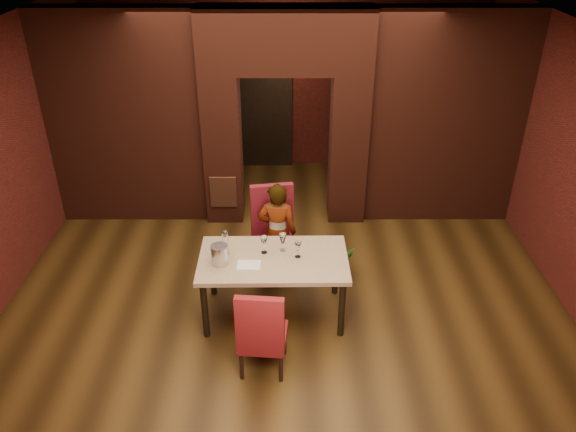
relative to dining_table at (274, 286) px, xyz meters
name	(u,v)px	position (x,y,z in m)	size (l,w,h in m)	color
floor	(285,289)	(0.14, 0.47, -0.41)	(8.00, 8.00, 0.00)	#422A10
ceiling	(285,39)	(0.14, 0.47, 2.79)	(7.00, 8.00, 0.04)	silver
wall_back	(286,81)	(0.14, 4.47, 1.19)	(7.00, 0.04, 3.20)	maroon
pillar_left	(223,148)	(-0.81, 2.47, 0.74)	(0.55, 0.55, 2.30)	maroon
pillar_right	(348,148)	(1.09, 2.47, 0.74)	(0.55, 0.55, 2.30)	maroon
lintel	(285,40)	(0.14, 2.47, 2.34)	(2.45, 0.55, 0.90)	maroon
wing_wall_left	(126,120)	(-2.23, 2.47, 1.19)	(2.27, 0.35, 3.20)	maroon
wing_wall_right	(445,120)	(2.50, 2.47, 1.19)	(2.27, 0.35, 3.20)	maroon
vent_panel	(223,192)	(-0.81, 2.18, 0.14)	(0.40, 0.03, 0.50)	#9B4B2D
rear_door	(264,111)	(-0.26, 4.41, 0.64)	(0.90, 0.08, 2.10)	black
rear_door_frame	(264,112)	(-0.26, 4.37, 0.64)	(1.02, 0.04, 2.22)	black
dining_table	(274,286)	(0.00, 0.00, 0.00)	(1.73, 0.98, 0.81)	tan
chair_far	(275,235)	(0.00, 0.82, 0.21)	(0.56, 0.56, 1.24)	maroon
chair_near	(263,327)	(-0.09, -0.89, 0.14)	(0.49, 0.49, 1.09)	maroon
person_seated	(277,232)	(0.03, 0.77, 0.29)	(0.51, 0.33, 1.39)	silver
wine_glass_a	(264,245)	(-0.11, 0.11, 0.51)	(0.09, 0.09, 0.22)	white
wine_glass_b	(283,242)	(0.11, 0.16, 0.52)	(0.09, 0.09, 0.22)	white
wine_glass_c	(298,249)	(0.29, 0.03, 0.51)	(0.08, 0.08, 0.21)	white
tasting_sheet	(249,265)	(-0.28, -0.14, 0.41)	(0.27, 0.20, 0.00)	silver
wine_bucket	(220,255)	(-0.60, -0.11, 0.53)	(0.20, 0.20, 0.24)	#B6B6BC
water_bottle	(225,242)	(-0.56, 0.10, 0.56)	(0.07, 0.07, 0.31)	white
potted_plant	(340,261)	(0.87, 0.82, -0.20)	(0.38, 0.33, 0.42)	#2C5E1A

